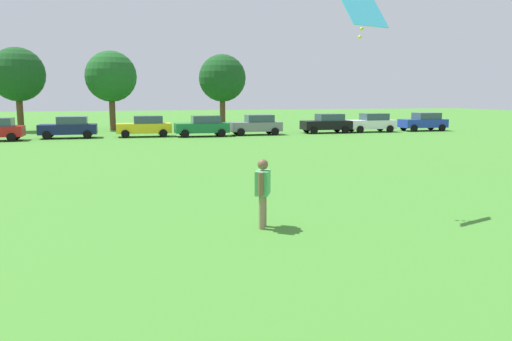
# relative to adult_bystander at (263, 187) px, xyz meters

# --- Properties ---
(ground_plane) EXTENTS (160.00, 160.00, 0.00)m
(ground_plane) POSITION_rel_adult_bystander_xyz_m (-3.45, 16.73, -1.06)
(ground_plane) COLOR #42842D
(adult_bystander) EXTENTS (0.53, 0.79, 1.78)m
(adult_bystander) POSITION_rel_adult_bystander_xyz_m (0.00, 0.00, 0.00)
(adult_bystander) COLOR #8C7259
(adult_bystander) RESTS_ON ground
(kite) EXTENTS (1.52, 1.06, 1.18)m
(kite) POSITION_rel_adult_bystander_xyz_m (3.14, 0.96, 4.55)
(kite) COLOR #3FBFE5
(parked_car_navy_1) EXTENTS (4.30, 2.02, 1.68)m
(parked_car_navy_1) POSITION_rel_adult_bystander_xyz_m (-7.40, 29.70, -0.20)
(parked_car_navy_1) COLOR #141E4C
(parked_car_navy_1) RESTS_ON ground
(parked_car_yellow_2) EXTENTS (4.30, 2.02, 1.68)m
(parked_car_yellow_2) POSITION_rel_adult_bystander_xyz_m (-1.64, 29.55, -0.20)
(parked_car_yellow_2) COLOR yellow
(parked_car_yellow_2) RESTS_ON ground
(parked_car_green_3) EXTENTS (4.30, 2.02, 1.68)m
(parked_car_green_3) POSITION_rel_adult_bystander_xyz_m (2.91, 28.66, -0.20)
(parked_car_green_3) COLOR #196B38
(parked_car_green_3) RESTS_ON ground
(parked_car_gray_4) EXTENTS (4.30, 2.02, 1.68)m
(parked_car_gray_4) POSITION_rel_adult_bystander_xyz_m (7.53, 29.12, -0.20)
(parked_car_gray_4) COLOR slate
(parked_car_gray_4) RESTS_ON ground
(parked_car_black_5) EXTENTS (4.30, 2.02, 1.68)m
(parked_car_black_5) POSITION_rel_adult_bystander_xyz_m (14.10, 29.59, -0.20)
(parked_car_black_5) COLOR black
(parked_car_black_5) RESTS_ON ground
(parked_car_white_6) EXTENTS (4.30, 2.02, 1.68)m
(parked_car_white_6) POSITION_rel_adult_bystander_xyz_m (18.45, 29.62, -0.20)
(parked_car_white_6) COLOR white
(parked_car_white_6) RESTS_ON ground
(parked_car_blue_7) EXTENTS (4.30, 2.02, 1.68)m
(parked_car_blue_7) POSITION_rel_adult_bystander_xyz_m (23.92, 29.78, -0.20)
(parked_car_blue_7) COLOR #1E38AD
(parked_car_blue_7) RESTS_ON ground
(tree_left) EXTENTS (4.90, 4.90, 7.63)m
(tree_left) POSITION_rel_adult_bystander_xyz_m (-12.45, 38.70, 4.10)
(tree_left) COLOR brown
(tree_left) RESTS_ON ground
(tree_right) EXTENTS (4.78, 4.78, 7.46)m
(tree_right) POSITION_rel_adult_bystander_xyz_m (-4.26, 38.27, 3.98)
(tree_right) COLOR brown
(tree_right) RESTS_ON ground
(tree_far_right) EXTENTS (4.73, 4.73, 7.37)m
(tree_far_right) POSITION_rel_adult_bystander_xyz_m (6.51, 38.70, 3.92)
(tree_far_right) COLOR brown
(tree_far_right) RESTS_ON ground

